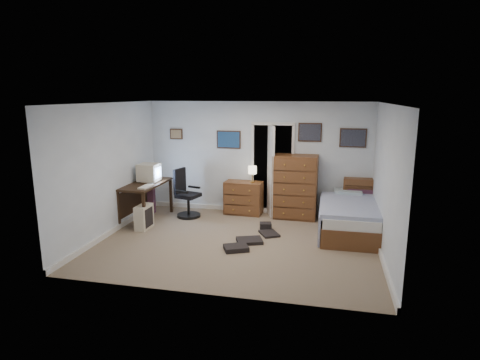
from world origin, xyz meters
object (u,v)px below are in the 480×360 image
object	(u,v)px
computer_desk	(142,191)
tall_dresser	(295,187)
bed	(348,217)
low_dresser	(244,198)
office_chair	(186,198)

from	to	relation	value
computer_desk	tall_dresser	xyz separation A→B (m)	(3.18, 0.86, 0.07)
computer_desk	bed	xyz separation A→B (m)	(4.28, 0.10, -0.31)
low_dresser	bed	world-z (taller)	low_dresser
low_dresser	bed	size ratio (longest dim) A/B	0.41
computer_desk	low_dresser	xyz separation A→B (m)	(2.03, 0.89, -0.25)
office_chair	bed	xyz separation A→B (m)	(3.44, -0.31, -0.10)
computer_desk	office_chair	size ratio (longest dim) A/B	1.33
computer_desk	bed	size ratio (longest dim) A/B	0.69
computer_desk	office_chair	world-z (taller)	office_chair
office_chair	low_dresser	bearing A→B (deg)	36.85
office_chair	low_dresser	xyz separation A→B (m)	(1.19, 0.48, -0.04)
office_chair	bed	distance (m)	3.45
computer_desk	bed	bearing A→B (deg)	2.63
low_dresser	tall_dresser	size ratio (longest dim) A/B	0.60
office_chair	bed	world-z (taller)	office_chair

